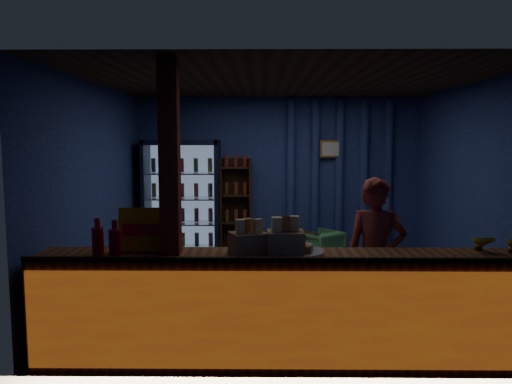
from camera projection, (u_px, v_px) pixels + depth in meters
ground at (284, 293)px, 6.22m from camera, size 4.60×4.60×0.00m
room_walls at (285, 168)px, 6.05m from camera, size 4.60×4.60×4.60m
counter at (294, 309)px, 4.27m from camera, size 4.40×0.57×0.99m
support_post at (171, 213)px, 4.20m from camera, size 0.16×0.16×2.60m
beverage_cooler at (183, 200)px, 8.05m from camera, size 1.20×0.62×1.90m
bottle_shelf at (236, 207)px, 8.19m from camera, size 0.50×0.28×1.60m
curtain_folds at (339, 176)px, 8.20m from camera, size 1.74×0.14×2.50m
framed_picture at (331, 149)px, 8.11m from camera, size 0.36×0.04×0.28m
shopkeeper at (376, 259)px, 4.76m from camera, size 0.64×0.49×1.56m
green_chair at (319, 248)px, 7.58m from camera, size 0.81×0.82×0.53m
side_table at (298, 249)px, 7.60m from camera, size 0.63×0.54×0.58m
yellow_sign at (146, 229)px, 4.34m from camera, size 0.48×0.11×0.38m
soda_bottles at (106, 241)px, 4.15m from camera, size 0.27×0.18×0.32m
snack_box_left at (285, 241)px, 4.22m from camera, size 0.31×0.26×0.33m
snack_box_centre at (248, 242)px, 4.23m from camera, size 0.36×0.33×0.30m
pastry_tray at (297, 250)px, 4.27m from camera, size 0.47×0.47×0.08m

